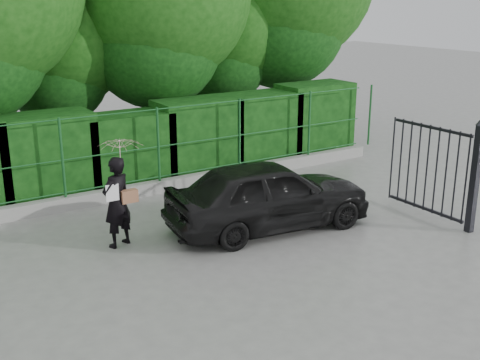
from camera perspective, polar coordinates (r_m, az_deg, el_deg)
ground at (r=10.93m, az=0.72°, el=-7.77°), size 80.00×80.00×0.00m
kerb at (r=14.60m, az=-9.01°, el=-0.87°), size 14.00×0.25×0.30m
fence at (r=14.40m, az=-8.40°, el=3.25°), size 14.13×0.06×1.80m
hedge at (r=15.26m, az=-10.63°, el=3.18°), size 14.20×1.20×2.12m
gate at (r=13.04m, az=19.74°, el=0.90°), size 0.22×2.33×2.36m
woman at (r=11.46m, az=-11.39°, el=0.10°), size 0.95×0.86×2.08m
car at (r=12.25m, az=2.74°, el=-1.37°), size 4.41×2.19×1.45m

